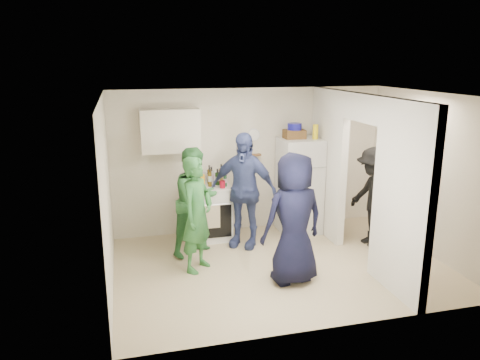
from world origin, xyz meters
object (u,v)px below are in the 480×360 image
at_px(person_green_center, 196,202).
at_px(person_denim, 243,190).
at_px(stove, 208,212).
at_px(person_navy, 294,219).
at_px(yellow_cup_stack_top, 315,132).
at_px(wicker_basket, 294,134).
at_px(blue_bowl, 295,127).
at_px(fridge, 299,186).
at_px(person_green_left, 197,215).
at_px(person_nook, 373,197).

xyz_separation_m(person_green_center, person_denim, (0.79, 0.14, 0.09)).
bearing_deg(stove, person_navy, -65.83).
height_order(yellow_cup_stack_top, person_navy, yellow_cup_stack_top).
distance_m(wicker_basket, person_denim, 1.37).
bearing_deg(person_green_center, person_denim, -23.89).
xyz_separation_m(blue_bowl, person_navy, (-0.69, -1.88, -0.96)).
bearing_deg(fridge, wicker_basket, 153.43).
height_order(yellow_cup_stack_top, person_green_left, yellow_cup_stack_top).
bearing_deg(stove, blue_bowl, 0.75).
distance_m(yellow_cup_stack_top, person_denim, 1.62).
distance_m(yellow_cup_stack_top, person_navy, 2.19).
bearing_deg(person_denim, yellow_cup_stack_top, 47.86).
bearing_deg(person_green_left, blue_bowl, -17.05).
distance_m(stove, person_green_left, 1.27).
bearing_deg(wicker_basket, blue_bowl, 0.00).
height_order(blue_bowl, person_navy, blue_bowl).
bearing_deg(wicker_basket, fridge, -26.57).
bearing_deg(person_nook, stove, -116.09).
height_order(wicker_basket, person_navy, wicker_basket).
relative_size(wicker_basket, person_green_center, 0.21).
relative_size(stove, person_denim, 0.50).
xyz_separation_m(fridge, person_navy, (-0.79, -1.83, 0.07)).
distance_m(blue_bowl, person_nook, 1.75).
bearing_deg(wicker_basket, person_navy, -110.29).
relative_size(wicker_basket, person_navy, 0.19).
distance_m(wicker_basket, person_green_center, 2.10).
distance_m(fridge, person_denim, 1.20).
relative_size(person_green_center, person_navy, 0.94).
bearing_deg(person_nook, fridge, -140.47).
height_order(blue_bowl, yellow_cup_stack_top, blue_bowl).
bearing_deg(person_nook, blue_bowl, -139.05).
xyz_separation_m(person_green_left, person_denim, (0.86, 0.72, 0.10)).
distance_m(wicker_basket, person_green_left, 2.40).
height_order(person_green_left, person_green_center, person_green_center).
relative_size(wicker_basket, person_nook, 0.22).
distance_m(yellow_cup_stack_top, person_nook, 1.44).
height_order(stove, person_nook, person_nook).
relative_size(person_denim, person_nook, 1.15).
bearing_deg(person_green_left, person_denim, -9.47).
height_order(fridge, person_denim, person_denim).
bearing_deg(fridge, blue_bowl, 153.43).
bearing_deg(person_navy, person_nook, -161.32).
height_order(stove, person_denim, person_denim).
bearing_deg(yellow_cup_stack_top, person_green_center, -167.98).
relative_size(person_green_center, person_denim, 0.90).
relative_size(person_green_left, person_navy, 0.93).
height_order(person_green_center, person_navy, person_navy).
bearing_deg(wicker_basket, person_denim, -155.51).
relative_size(blue_bowl, person_nook, 0.15).
relative_size(person_green_left, person_nook, 1.03).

